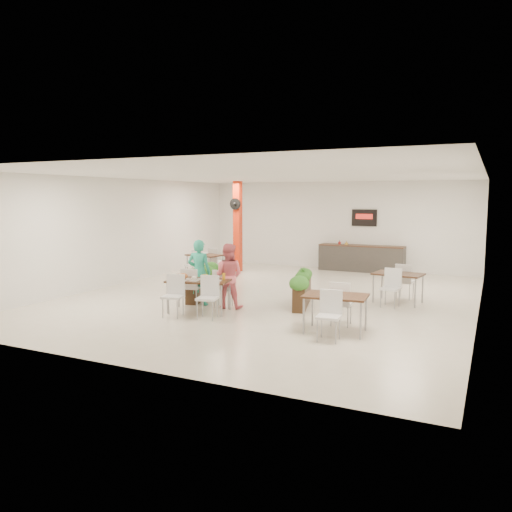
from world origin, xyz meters
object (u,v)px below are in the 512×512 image
at_px(side_table_a, 205,258).
at_px(planter_right, 302,286).
at_px(service_counter, 361,258).
at_px(diner_woman, 228,276).
at_px(red_column, 238,225).
at_px(diner_man, 199,272).
at_px(planter_left, 202,279).
at_px(side_table_c, 335,301).
at_px(main_table, 199,285).
at_px(side_table_b, 398,278).

bearing_deg(side_table_a, planter_right, -22.52).
relative_size(service_counter, diner_woman, 1.94).
height_order(red_column, diner_woman, red_column).
distance_m(diner_man, planter_left, 0.84).
xyz_separation_m(planter_left, side_table_c, (4.10, -1.74, 0.12)).
distance_m(red_column, planter_right, 6.13).
height_order(planter_left, planter_right, planter_left).
bearing_deg(planter_right, main_table, -139.56).
bearing_deg(side_table_a, planter_left, -50.11).
distance_m(red_column, side_table_c, 8.54).
distance_m(diner_woman, planter_left, 1.38).
bearing_deg(diner_man, side_table_a, -72.85).
xyz_separation_m(diner_woman, planter_left, (-1.15, 0.71, -0.27)).
distance_m(diner_man, diner_woman, 0.80).
xyz_separation_m(main_table, planter_left, (-0.74, 1.36, -0.13)).
distance_m(red_column, diner_woman, 6.04).
xyz_separation_m(service_counter, planter_left, (-2.58, -6.56, 0.01)).
relative_size(planter_left, side_table_a, 1.10).
bearing_deg(side_table_b, diner_woman, -139.21).
bearing_deg(planter_left, main_table, -61.44).
xyz_separation_m(red_column, side_table_b, (6.13, -3.07, -1.02)).
bearing_deg(service_counter, red_column, -155.00).
bearing_deg(diner_man, side_table_c, 152.15).
xyz_separation_m(side_table_b, side_table_c, (-0.61, -3.37, -0.00)).
relative_size(diner_woman, side_table_a, 0.93).
distance_m(red_column, planter_left, 5.04).
bearing_deg(red_column, side_table_a, -103.34).
bearing_deg(planter_left, service_counter, 68.53).
bearing_deg(service_counter, planter_left, -111.47).
distance_m(main_table, side_table_b, 4.97).
bearing_deg(red_column, service_counter, 25.00).
height_order(main_table, side_table_b, same).
bearing_deg(main_table, side_table_b, 37.00).
bearing_deg(side_table_c, side_table_b, 74.61).
bearing_deg(planter_right, side_table_a, 147.85).
bearing_deg(main_table, planter_right, 40.44).
height_order(side_table_b, side_table_c, same).
bearing_deg(service_counter, planter_right, -89.20).
xyz_separation_m(diner_man, side_table_b, (4.36, 2.33, -0.18)).
relative_size(diner_man, side_table_c, 0.98).
distance_m(service_counter, diner_man, 7.61).
bearing_deg(diner_man, diner_woman, 167.59).
xyz_separation_m(red_column, side_table_a, (-0.38, -1.61, -1.02)).
height_order(side_table_a, side_table_b, same).
bearing_deg(main_table, diner_woman, 58.12).
bearing_deg(diner_woman, side_table_b, -159.16).
distance_m(diner_woman, side_table_a, 4.81).
distance_m(diner_woman, planter_right, 1.83).
bearing_deg(red_column, diner_woman, -64.56).
distance_m(main_table, diner_man, 0.78).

